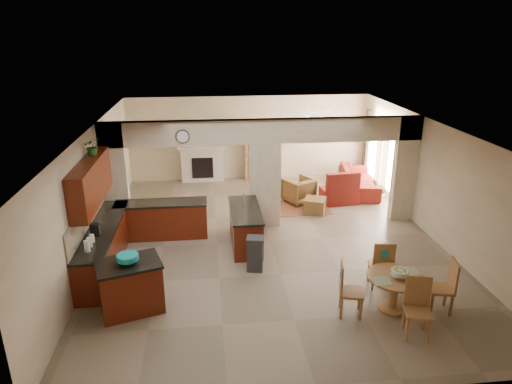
{
  "coord_description": "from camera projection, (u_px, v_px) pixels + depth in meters",
  "views": [
    {
      "loc": [
        -1.44,
        -9.92,
        4.9
      ],
      "look_at": [
        -0.3,
        0.3,
        1.18
      ],
      "focal_mm": 32.0,
      "sensor_mm": 36.0,
      "label": 1
    }
  ],
  "objects": [
    {
      "name": "floor",
      "position": [
        270.0,
        241.0,
        11.09
      ],
      "size": [
        10.0,
        10.0,
        0.0
      ],
      "primitive_type": "plane",
      "color": "#7F6C58",
      "rests_on": "ground"
    },
    {
      "name": "ceiling",
      "position": [
        271.0,
        127.0,
        10.13
      ],
      "size": [
        10.0,
        10.0,
        0.0
      ],
      "primitive_type": "plane",
      "rotation": [
        3.14,
        0.0,
        0.0
      ],
      "color": "white",
      "rests_on": "wall_back"
    },
    {
      "name": "wall_back",
      "position": [
        249.0,
        138.0,
        15.28
      ],
      "size": [
        8.0,
        0.0,
        8.0
      ],
      "primitive_type": "plane",
      "rotation": [
        1.57,
        0.0,
        0.0
      ],
      "color": "beige",
      "rests_on": "floor"
    },
    {
      "name": "wall_front",
      "position": [
        324.0,
        312.0,
        5.94
      ],
      "size": [
        8.0,
        0.0,
        8.0
      ],
      "primitive_type": "plane",
      "rotation": [
        -1.57,
        0.0,
        0.0
      ],
      "color": "beige",
      "rests_on": "floor"
    },
    {
      "name": "wall_left",
      "position": [
        93.0,
        193.0,
        10.19
      ],
      "size": [
        0.0,
        10.0,
        10.0
      ],
      "primitive_type": "plane",
      "rotation": [
        1.57,
        0.0,
        1.57
      ],
      "color": "beige",
      "rests_on": "floor"
    },
    {
      "name": "wall_right",
      "position": [
        434.0,
        181.0,
        11.03
      ],
      "size": [
        0.0,
        10.0,
        10.0
      ],
      "primitive_type": "plane",
      "rotation": [
        1.57,
        0.0,
        -1.57
      ],
      "color": "beige",
      "rests_on": "floor"
    },
    {
      "name": "partition_left_pier",
      "position": [
        115.0,
        179.0,
        11.16
      ],
      "size": [
        0.6,
        0.25,
        2.8
      ],
      "primitive_type": "cube",
      "color": "beige",
      "rests_on": "floor"
    },
    {
      "name": "partition_center_pier",
      "position": [
        265.0,
        185.0,
        11.65
      ],
      "size": [
        0.8,
        0.25,
        2.2
      ],
      "primitive_type": "cube",
      "color": "beige",
      "rests_on": "floor"
    },
    {
      "name": "partition_right_pier",
      "position": [
        405.0,
        169.0,
        11.93
      ],
      "size": [
        0.6,
        0.25,
        2.8
      ],
      "primitive_type": "cube",
      "color": "beige",
      "rests_on": "floor"
    },
    {
      "name": "partition_header",
      "position": [
        265.0,
        131.0,
        11.17
      ],
      "size": [
        8.0,
        0.25,
        0.6
      ],
      "primitive_type": "cube",
      "color": "beige",
      "rests_on": "partition_center_pier"
    },
    {
      "name": "kitchen_counter",
      "position": [
        129.0,
        234.0,
        10.36
      ],
      "size": [
        2.52,
        3.29,
        1.48
      ],
      "color": "#480D08",
      "rests_on": "floor"
    },
    {
      "name": "upper_cabinets",
      "position": [
        91.0,
        182.0,
        9.29
      ],
      "size": [
        0.35,
        2.4,
        0.9
      ],
      "primitive_type": "cube",
      "color": "#480D08",
      "rests_on": "wall_left"
    },
    {
      "name": "peninsula",
      "position": [
        245.0,
        227.0,
        10.76
      ],
      "size": [
        0.7,
        1.85,
        0.91
      ],
      "color": "#480D08",
      "rests_on": "floor"
    },
    {
      "name": "wall_clock",
      "position": [
        183.0,
        137.0,
        10.84
      ],
      "size": [
        0.34,
        0.03,
        0.34
      ],
      "primitive_type": "cylinder",
      "rotation": [
        1.57,
        0.0,
        0.0
      ],
      "color": "#4A3018",
      "rests_on": "partition_header"
    },
    {
      "name": "rug",
      "position": [
        301.0,
        207.0,
        13.17
      ],
      "size": [
        1.6,
        1.3,
        0.01
      ],
      "primitive_type": "cube",
      "color": "brown",
      "rests_on": "floor"
    },
    {
      "name": "fireplace",
      "position": [
        202.0,
        163.0,
        15.23
      ],
      "size": [
        1.6,
        0.35,
        1.2
      ],
      "color": "beige",
      "rests_on": "floor"
    },
    {
      "name": "shelving_unit",
      "position": [
        260.0,
        154.0,
        15.32
      ],
      "size": [
        1.0,
        0.32,
        1.8
      ],
      "primitive_type": "cube",
      "color": "olive",
      "rests_on": "floor"
    },
    {
      "name": "window_a",
      "position": [
        394.0,
        162.0,
        13.24
      ],
      "size": [
        0.02,
        0.9,
        1.9
      ],
      "primitive_type": "cube",
      "color": "white",
      "rests_on": "wall_right"
    },
    {
      "name": "window_b",
      "position": [
        374.0,
        148.0,
        14.83
      ],
      "size": [
        0.02,
        0.9,
        1.9
      ],
      "primitive_type": "cube",
      "color": "white",
      "rests_on": "wall_right"
    },
    {
      "name": "glazed_door",
      "position": [
        383.0,
        160.0,
        14.09
      ],
      "size": [
        0.02,
        0.7,
        2.1
      ],
      "primitive_type": "cube",
      "color": "white",
      "rests_on": "wall_right"
    },
    {
      "name": "drape_a_left",
      "position": [
        401.0,
        168.0,
        12.68
      ],
      "size": [
        0.1,
        0.28,
        2.3
      ],
      "primitive_type": "cube",
      "color": "#46211C",
      "rests_on": "wall_right"
    },
    {
      "name": "drape_a_right",
      "position": [
        385.0,
        157.0,
        13.8
      ],
      "size": [
        0.1,
        0.28,
        2.3
      ],
      "primitive_type": "cube",
      "color": "#46211C",
      "rests_on": "wall_right"
    },
    {
      "name": "drape_b_left",
      "position": [
        379.0,
        153.0,
        14.26
      ],
      "size": [
        0.1,
        0.28,
        2.3
      ],
      "primitive_type": "cube",
      "color": "#46211C",
      "rests_on": "wall_right"
    },
    {
      "name": "drape_b_right",
      "position": [
        366.0,
        144.0,
        15.39
      ],
      "size": [
        0.1,
        0.28,
        2.3
      ],
      "primitive_type": "cube",
      "color": "#46211C",
      "rests_on": "wall_right"
    },
    {
      "name": "ceiling_fan",
      "position": [
        308.0,
        113.0,
        13.18
      ],
      "size": [
        1.0,
        1.0,
        0.1
      ],
      "primitive_type": "cylinder",
      "color": "white",
      "rests_on": "ceiling"
    },
    {
      "name": "kitchen_island",
      "position": [
        130.0,
        286.0,
        8.24
      ],
      "size": [
        1.3,
        1.1,
        0.97
      ],
      "rotation": [
        0.0,
        0.0,
        0.31
      ],
      "color": "#480D08",
      "rests_on": "floor"
    },
    {
      "name": "teal_bowl",
      "position": [
        128.0,
        259.0,
        8.02
      ],
      "size": [
        0.38,
        0.38,
        0.18
      ],
      "primitive_type": "cylinder",
      "color": "teal",
      "rests_on": "kitchen_island"
    },
    {
      "name": "trash_can",
      "position": [
        255.0,
        255.0,
        9.66
      ],
      "size": [
        0.38,
        0.34,
        0.7
      ],
      "primitive_type": "cube",
      "rotation": [
        0.0,
        0.0,
        -0.18
      ],
      "color": "#29292C",
      "rests_on": "floor"
    },
    {
      "name": "dining_table",
      "position": [
        395.0,
        287.0,
        8.25
      ],
      "size": [
        1.02,
        1.02,
        0.7
      ],
      "color": "olive",
      "rests_on": "floor"
    },
    {
      "name": "fruit_bowl",
      "position": [
        400.0,
        273.0,
        8.11
      ],
      "size": [
        0.31,
        0.31,
        0.17
      ],
      "primitive_type": "cylinder",
      "color": "#8ABC28",
      "rests_on": "dining_table"
    },
    {
      "name": "sofa",
      "position": [
        359.0,
        180.0,
        14.41
      ],
      "size": [
        2.54,
        1.3,
        0.71
      ],
      "primitive_type": "imported",
      "rotation": [
        0.0,
        0.0,
        1.42
      ],
      "color": "maroon",
      "rests_on": "floor"
    },
    {
      "name": "chaise",
      "position": [
        339.0,
        195.0,
        13.53
      ],
      "size": [
        1.07,
        0.9,
        0.4
      ],
      "primitive_type": "cube",
      "rotation": [
        0.0,
        0.0,
        0.1
      ],
      "color": "maroon",
      "rests_on": "floor"
    },
    {
      "name": "armchair",
      "position": [
        299.0,
        190.0,
        13.46
      ],
      "size": [
        1.08,
        1.09,
        0.73
      ],
      "primitive_type": "imported",
      "rotation": [
        0.0,
        0.0,
        3.65
      ],
      "color": "maroon",
      "rests_on": "floor"
    },
    {
      "name": "ottoman",
      "position": [
        315.0,
        205.0,
        12.75
      ],
      "size": [
        0.73,
        0.73,
        0.41
      ],
      "primitive_type": "cube",
      "rotation": [
        0.0,
        0.0,
        -0.38
      ],
      "color": "maroon",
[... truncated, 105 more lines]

